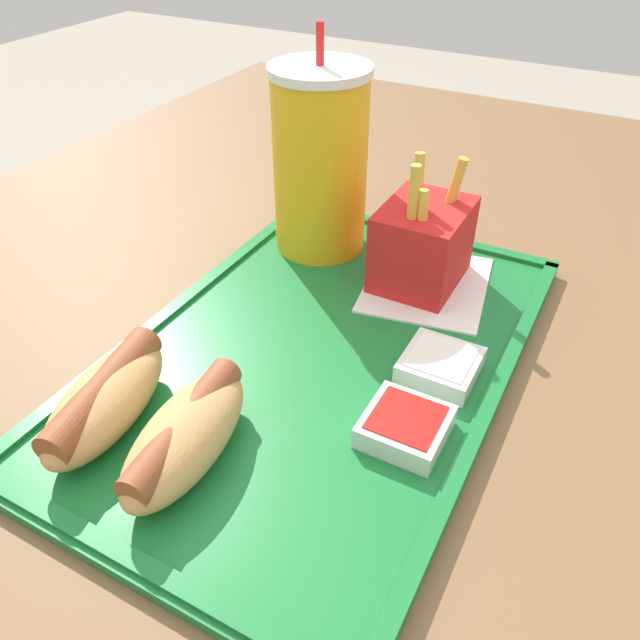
% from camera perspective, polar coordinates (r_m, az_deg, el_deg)
% --- Properties ---
extents(dining_table, '(1.48, 1.05, 0.76)m').
position_cam_1_polar(dining_table, '(0.82, -0.71, -24.26)').
color(dining_table, brown).
rests_on(dining_table, ground_plane).
extents(food_tray, '(0.45, 0.29, 0.01)m').
position_cam_1_polar(food_tray, '(0.51, 0.00, -3.10)').
color(food_tray, '#197233').
rests_on(food_tray, dining_table).
extents(paper_napkin, '(0.14, 0.13, 0.00)m').
position_cam_1_polar(paper_napkin, '(0.59, 9.71, 3.24)').
color(paper_napkin, white).
rests_on(paper_napkin, food_tray).
extents(soda_cup, '(0.09, 0.09, 0.21)m').
position_cam_1_polar(soda_cup, '(0.61, -0.00, 14.25)').
color(soda_cup, gold).
rests_on(soda_cup, food_tray).
extents(hot_dog_far, '(0.13, 0.07, 0.04)m').
position_cam_1_polar(hot_dog_far, '(0.46, -19.03, -6.80)').
color(hot_dog_far, tan).
rests_on(hot_dog_far, food_tray).
extents(hot_dog_near, '(0.13, 0.07, 0.04)m').
position_cam_1_polar(hot_dog_near, '(0.42, -12.20, -10.19)').
color(hot_dog_near, tan).
rests_on(hot_dog_near, food_tray).
extents(fries_carton, '(0.09, 0.07, 0.12)m').
position_cam_1_polar(fries_carton, '(0.58, 9.36, 6.94)').
color(fries_carton, red).
rests_on(fries_carton, food_tray).
extents(sauce_cup_mayo, '(0.06, 0.06, 0.02)m').
position_cam_1_polar(sauce_cup_mayo, '(0.49, 10.93, -4.05)').
color(sauce_cup_mayo, silver).
rests_on(sauce_cup_mayo, food_tray).
extents(sauce_cup_ketchup, '(0.06, 0.06, 0.02)m').
position_cam_1_polar(sauce_cup_ketchup, '(0.44, 7.81, -9.55)').
color(sauce_cup_ketchup, silver).
rests_on(sauce_cup_ketchup, food_tray).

